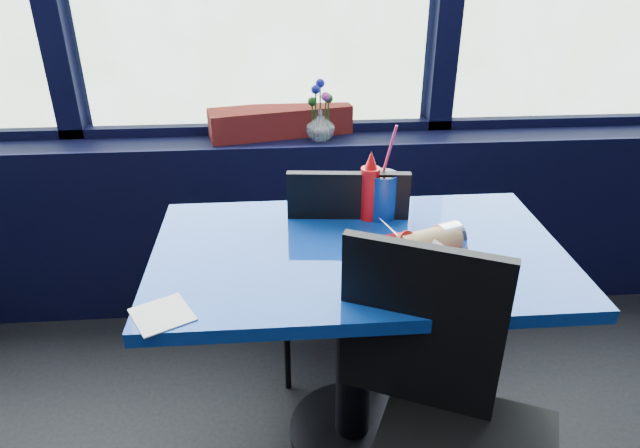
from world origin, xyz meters
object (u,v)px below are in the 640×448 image
at_px(planter_box, 281,121).
at_px(soda_cup, 382,194).
at_px(flower_vase, 321,122).
at_px(food_basket, 414,254).
at_px(chair_near_front, 445,409).
at_px(ketchup_bottle, 370,189).
at_px(near_table, 357,300).
at_px(chair_near_back, 339,260).

height_order(planter_box, soda_cup, soda_cup).
xyz_separation_m(flower_vase, food_basket, (0.19, -0.93, -0.09)).
relative_size(flower_vase, food_basket, 0.83).
height_order(chair_near_front, planter_box, chair_near_front).
xyz_separation_m(flower_vase, ketchup_bottle, (0.11, -0.63, -0.03)).
bearing_deg(chair_near_front, planter_box, 129.88).
relative_size(near_table, ketchup_bottle, 5.26).
distance_m(near_table, food_basket, 0.28).
distance_m(food_basket, ketchup_bottle, 0.32).
height_order(chair_near_front, food_basket, chair_near_front).
relative_size(food_basket, soda_cup, 0.94).
distance_m(flower_vase, ketchup_bottle, 0.64).
bearing_deg(ketchup_bottle, flower_vase, 99.75).
bearing_deg(soda_cup, ketchup_bottle, -172.74).
xyz_separation_m(planter_box, food_basket, (0.35, -1.01, -0.07)).
bearing_deg(food_basket, chair_near_back, 115.53).
xyz_separation_m(flower_vase, soda_cup, (0.15, -0.62, -0.05)).
bearing_deg(chair_near_front, near_table, 134.71).
xyz_separation_m(chair_near_front, ketchup_bottle, (-0.10, 0.63, 0.31)).
height_order(chair_near_front, chair_near_back, chair_near_front).
distance_m(chair_near_back, planter_box, 0.70).
relative_size(chair_near_front, planter_box, 1.58).
xyz_separation_m(food_basket, ketchup_bottle, (-0.08, 0.30, 0.06)).
bearing_deg(planter_box, near_table, -88.90).
bearing_deg(flower_vase, planter_box, 153.51).
xyz_separation_m(chair_near_front, soda_cup, (-0.06, 0.64, 0.29)).
xyz_separation_m(chair_near_back, planter_box, (-0.19, 0.58, 0.34)).
height_order(chair_near_back, planter_box, planter_box).
xyz_separation_m(chair_near_back, ketchup_bottle, (0.08, -0.12, 0.33)).
bearing_deg(near_table, chair_near_front, -69.73).
distance_m(near_table, soda_cup, 0.35).
height_order(near_table, planter_box, planter_box).
bearing_deg(chair_near_back, food_basket, 116.07).
bearing_deg(near_table, chair_near_back, 93.18).
xyz_separation_m(planter_box, flower_vase, (0.16, -0.08, 0.02)).
bearing_deg(soda_cup, planter_box, 114.00).
distance_m(ketchup_bottle, soda_cup, 0.05).
xyz_separation_m(chair_near_back, food_basket, (0.16, -0.42, 0.27)).
bearing_deg(soda_cup, flower_vase, 103.53).
bearing_deg(planter_box, chair_near_back, -83.76).
height_order(chair_near_back, ketchup_bottle, ketchup_bottle).
bearing_deg(near_table, planter_box, 103.06).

